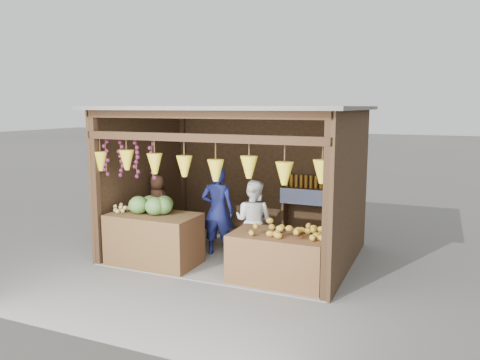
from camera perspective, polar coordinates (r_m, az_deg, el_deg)
name	(u,v)px	position (r m, az deg, el deg)	size (l,w,h in m)	color
ground	(237,254)	(8.62, -0.31, -8.99)	(80.00, 80.00, 0.00)	#514F49
stall_structure	(235,163)	(8.23, -0.65, 2.05)	(4.30, 3.30, 2.66)	slate
back_shelf	(313,199)	(9.25, 8.88, -2.26)	(1.25, 0.32, 1.32)	#382314
counter_left	(154,239)	(8.08, -10.41, -7.13)	(1.49, 0.85, 0.87)	#4A2D18
counter_right	(279,258)	(7.21, 4.80, -9.48)	(1.46, 0.85, 0.76)	#53361B
stool	(158,235)	(9.46, -9.93, -6.61)	(0.30, 0.30, 0.28)	black
man_standing	(218,211)	(8.36, -2.72, -3.80)	(0.59, 0.39, 1.62)	#151B51
woman_standing	(253,221)	(8.08, 1.65, -4.97)	(0.69, 0.54, 1.42)	white
vendor_seated	(157,202)	(9.30, -10.04, -2.63)	(0.52, 0.34, 1.06)	brown
melon_pile	(151,204)	(8.04, -10.80, -2.84)	(1.00, 0.50, 0.32)	#1A4D14
tanfruit_pile	(120,208)	(8.25, -14.38, -3.34)	(0.34, 0.40, 0.13)	olive
mango_pile	(286,228)	(7.04, 5.61, -5.81)	(1.40, 0.64, 0.22)	orange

